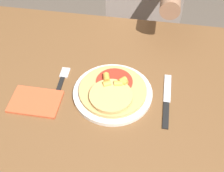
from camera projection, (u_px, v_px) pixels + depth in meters
dining_table at (110, 126)px, 1.03m from camera, size 1.27×0.95×0.72m
plate at (112, 93)px, 1.00m from camera, size 0.25×0.25×0.01m
pizza at (112, 90)px, 0.98m from camera, size 0.22×0.22×0.04m
fork at (61, 84)px, 1.03m from camera, size 0.03×0.18×0.00m
knife at (167, 101)px, 0.98m from camera, size 0.02×0.22×0.00m
napkin at (36, 101)px, 0.98m from camera, size 0.16×0.11×0.01m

